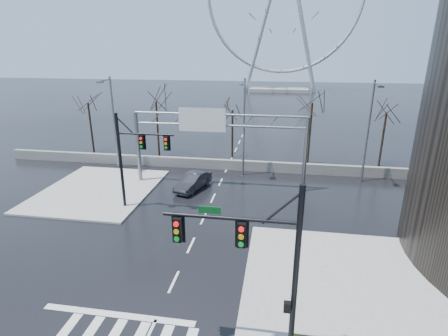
% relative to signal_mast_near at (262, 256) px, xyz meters
% --- Properties ---
extents(ground, '(260.00, 260.00, 0.00)m').
position_rel_signal_mast_near_xyz_m(ground, '(-5.14, 4.04, -4.87)').
color(ground, black).
rests_on(ground, ground).
extents(sidewalk_right_ext, '(12.00, 10.00, 0.15)m').
position_rel_signal_mast_near_xyz_m(sidewalk_right_ext, '(4.86, 6.04, -4.80)').
color(sidewalk_right_ext, gray).
rests_on(sidewalk_right_ext, ground).
extents(sidewalk_far, '(10.00, 12.00, 0.15)m').
position_rel_signal_mast_near_xyz_m(sidewalk_far, '(-16.14, 16.04, -4.80)').
color(sidewalk_far, gray).
rests_on(sidewalk_far, ground).
extents(barrier_wall, '(52.00, 0.50, 1.10)m').
position_rel_signal_mast_near_xyz_m(barrier_wall, '(-5.14, 24.04, -4.32)').
color(barrier_wall, slate).
rests_on(barrier_wall, ground).
extents(signal_mast_near, '(5.52, 0.41, 8.00)m').
position_rel_signal_mast_near_xyz_m(signal_mast_near, '(0.00, 0.00, 0.00)').
color(signal_mast_near, black).
rests_on(signal_mast_near, ground).
extents(signal_mast_far, '(4.72, 0.41, 8.00)m').
position_rel_signal_mast_near_xyz_m(signal_mast_far, '(-11.01, 13.00, -0.04)').
color(signal_mast_far, black).
rests_on(signal_mast_far, ground).
extents(sign_gantry, '(16.36, 0.40, 7.60)m').
position_rel_signal_mast_near_xyz_m(sign_gantry, '(-5.52, 19.00, 0.31)').
color(sign_gantry, slate).
rests_on(sign_gantry, ground).
extents(streetlight_left, '(0.50, 2.55, 10.00)m').
position_rel_signal_mast_near_xyz_m(streetlight_left, '(-17.14, 22.20, 1.01)').
color(streetlight_left, slate).
rests_on(streetlight_left, ground).
extents(streetlight_mid, '(0.50, 2.55, 10.00)m').
position_rel_signal_mast_near_xyz_m(streetlight_mid, '(-3.14, 22.20, 1.01)').
color(streetlight_mid, slate).
rests_on(streetlight_mid, ground).
extents(streetlight_right, '(0.50, 2.55, 10.00)m').
position_rel_signal_mast_near_xyz_m(streetlight_right, '(8.86, 22.20, 1.01)').
color(streetlight_right, slate).
rests_on(streetlight_right, ground).
extents(tree_far_left, '(3.50, 3.50, 7.00)m').
position_rel_signal_mast_near_xyz_m(tree_far_left, '(-23.14, 28.04, 0.70)').
color(tree_far_left, black).
rests_on(tree_far_left, ground).
extents(tree_left, '(3.75, 3.75, 7.50)m').
position_rel_signal_mast_near_xyz_m(tree_left, '(-14.14, 27.54, 1.10)').
color(tree_left, black).
rests_on(tree_left, ground).
extents(tree_center, '(3.25, 3.25, 6.50)m').
position_rel_signal_mast_near_xyz_m(tree_center, '(-5.14, 28.54, 0.30)').
color(tree_center, black).
rests_on(tree_center, ground).
extents(tree_right, '(3.90, 3.90, 7.80)m').
position_rel_signal_mast_near_xyz_m(tree_right, '(3.86, 27.54, 1.34)').
color(tree_right, black).
rests_on(tree_right, ground).
extents(tree_far_right, '(3.40, 3.40, 6.80)m').
position_rel_signal_mast_near_xyz_m(tree_far_right, '(11.86, 28.04, 0.54)').
color(tree_far_right, black).
rests_on(tree_far_right, ground).
extents(car, '(2.91, 4.90, 1.53)m').
position_rel_signal_mast_near_xyz_m(car, '(-7.42, 17.86, -4.11)').
color(car, black).
rests_on(car, ground).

